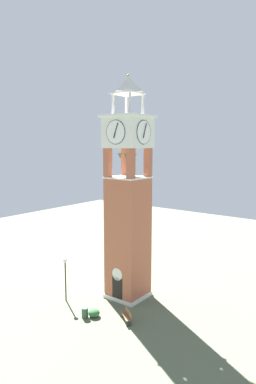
{
  "coord_description": "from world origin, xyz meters",
  "views": [
    {
      "loc": [
        18.08,
        -23.38,
        13.65
      ],
      "look_at": [
        0.0,
        0.0,
        9.62
      ],
      "focal_mm": 31.81,
      "sensor_mm": 36.0,
      "label": 1
    }
  ],
  "objects_px": {
    "park_bench": "(127,316)",
    "clock_tower": "(128,208)",
    "lamp_post": "(65,271)",
    "trash_bin": "(85,313)"
  },
  "relations": [
    {
      "from": "clock_tower",
      "to": "park_bench",
      "type": "bearing_deg",
      "value": -53.27
    },
    {
      "from": "park_bench",
      "to": "clock_tower",
      "type": "bearing_deg",
      "value": 126.73
    },
    {
      "from": "clock_tower",
      "to": "trash_bin",
      "type": "relative_size",
      "value": 24.51
    },
    {
      "from": "clock_tower",
      "to": "park_bench",
      "type": "xyz_separation_m",
      "value": [
        2.72,
        -3.64,
        -7.71
      ]
    },
    {
      "from": "lamp_post",
      "to": "park_bench",
      "type": "bearing_deg",
      "value": 3.85
    },
    {
      "from": "clock_tower",
      "to": "trash_bin",
      "type": "bearing_deg",
      "value": -93.78
    },
    {
      "from": "park_bench",
      "to": "lamp_post",
      "type": "relative_size",
      "value": 0.4
    },
    {
      "from": "park_bench",
      "to": "lamp_post",
      "type": "distance_m",
      "value": 6.91
    },
    {
      "from": "park_bench",
      "to": "lamp_post",
      "type": "bearing_deg",
      "value": -176.15
    },
    {
      "from": "clock_tower",
      "to": "park_bench",
      "type": "height_order",
      "value": "clock_tower"
    }
  ]
}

